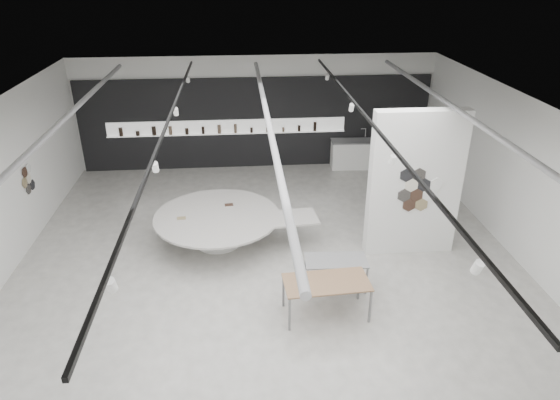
{
  "coord_description": "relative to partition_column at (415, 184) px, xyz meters",
  "views": [
    {
      "loc": [
        -0.59,
        -9.46,
        6.63
      ],
      "look_at": [
        0.31,
        1.2,
        1.41
      ],
      "focal_mm": 32.0,
      "sensor_mm": 36.0,
      "label": 1
    }
  ],
  "objects": [
    {
      "name": "room",
      "position": [
        -3.59,
        -1.0,
        0.27
      ],
      "size": [
        12.02,
        14.02,
        3.82
      ],
      "color": "#BCB9B1",
      "rests_on": "ground"
    },
    {
      "name": "back_wall_display",
      "position": [
        -3.58,
        5.94,
        -0.26
      ],
      "size": [
        11.8,
        0.27,
        3.1
      ],
      "color": "black",
      "rests_on": "ground"
    },
    {
      "name": "partition_column",
      "position": [
        0.0,
        0.0,
        0.0
      ],
      "size": [
        2.2,
        0.38,
        3.6
      ],
      "color": "white",
      "rests_on": "ground"
    },
    {
      "name": "display_island",
      "position": [
        -4.67,
        0.71,
        -1.28
      ],
      "size": [
        4.27,
        3.47,
        0.81
      ],
      "rotation": [
        0.0,
        0.0,
        0.1
      ],
      "color": "white",
      "rests_on": "ground"
    },
    {
      "name": "sample_table_wood",
      "position": [
        -2.47,
        -2.34,
        -1.06
      ],
      "size": [
        1.76,
        0.96,
        0.8
      ],
      "rotation": [
        0.0,
        0.0,
        0.06
      ],
      "color": "#886546",
      "rests_on": "ground"
    },
    {
      "name": "sample_table_stone",
      "position": [
        -2.1,
        -1.4,
        -1.16
      ],
      "size": [
        1.38,
        0.74,
        0.7
      ],
      "rotation": [
        0.0,
        0.0,
        -0.05
      ],
      "color": "gray",
      "rests_on": "ground"
    },
    {
      "name": "kitchen_counter",
      "position": [
        -0.1,
        5.51,
        -1.31
      ],
      "size": [
        1.75,
        0.75,
        1.36
      ],
      "rotation": [
        0.0,
        0.0,
        -0.04
      ],
      "color": "white",
      "rests_on": "ground"
    }
  ]
}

